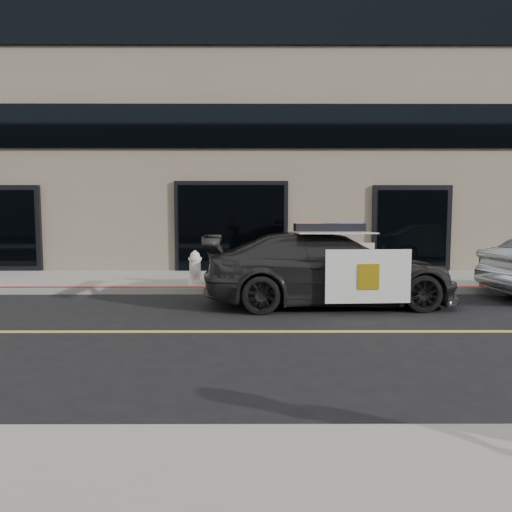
{
  "coord_description": "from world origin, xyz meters",
  "views": [
    {
      "loc": [
        -0.29,
        -6.97,
        1.78
      ],
      "look_at": [
        -0.26,
        2.2,
        1.0
      ],
      "focal_mm": 32.0,
      "sensor_mm": 36.0,
      "label": 1
    }
  ],
  "objects": [
    {
      "name": "sidewalk_n",
      "position": [
        0.0,
        5.25,
        0.07
      ],
      "size": [
        60.0,
        3.5,
        0.15
      ],
      "primitive_type": "cube",
      "color": "gray",
      "rests_on": "ground"
    },
    {
      "name": "police_car",
      "position": [
        1.22,
        2.24,
        0.75
      ],
      "size": [
        2.65,
        5.31,
        1.66
      ],
      "color": "black",
      "rests_on": "ground"
    },
    {
      "name": "building_n",
      "position": [
        0.0,
        10.5,
        6.0
      ],
      "size": [
        60.0,
        7.0,
        12.0
      ],
      "primitive_type": "cube",
      "color": "#756856",
      "rests_on": "ground"
    },
    {
      "name": "ground",
      "position": [
        0.0,
        0.0,
        0.0
      ],
      "size": [
        120.0,
        120.0,
        0.0
      ],
      "primitive_type": "plane",
      "color": "black",
      "rests_on": "ground"
    },
    {
      "name": "fire_hydrant",
      "position": [
        -1.74,
        4.06,
        0.54
      ],
      "size": [
        0.37,
        0.52,
        0.83
      ],
      "color": "silver",
      "rests_on": "sidewalk_n"
    }
  ]
}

